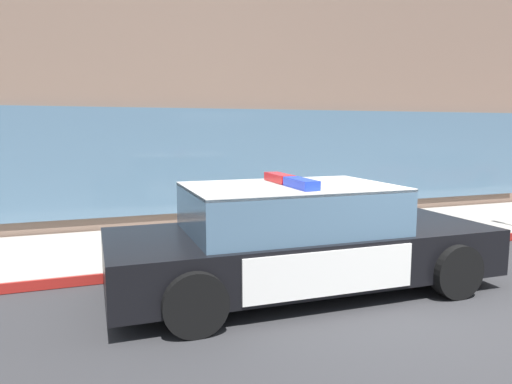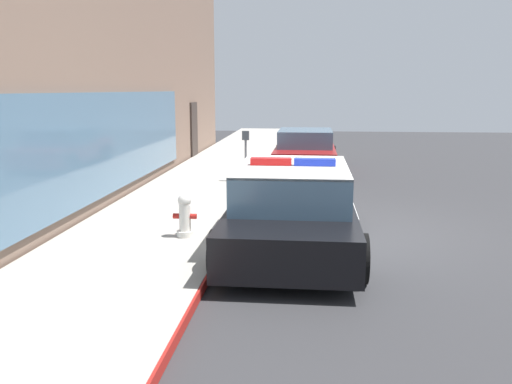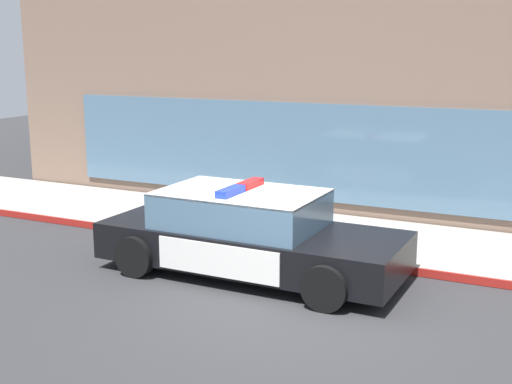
# 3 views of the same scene
# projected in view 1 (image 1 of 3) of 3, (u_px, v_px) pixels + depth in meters

# --- Properties ---
(ground) EXTENTS (48.00, 48.00, 0.00)m
(ground) POSITION_uv_depth(u_px,v_px,m) (432.00, 303.00, 5.65)
(ground) COLOR #303033
(sidewalk) EXTENTS (48.00, 2.83, 0.15)m
(sidewalk) POSITION_uv_depth(u_px,v_px,m) (304.00, 235.00, 8.92)
(sidewalk) COLOR #A39E93
(sidewalk) RESTS_ON ground
(curb_red_paint) EXTENTS (28.80, 0.04, 0.14)m
(curb_red_paint) POSITION_uv_depth(u_px,v_px,m) (343.00, 254.00, 7.59)
(curb_red_paint) COLOR maroon
(curb_red_paint) RESTS_ON ground
(storefront_building) EXTENTS (24.44, 10.98, 9.99)m
(storefront_building) POSITION_uv_depth(u_px,v_px,m) (281.00, 41.00, 15.52)
(storefront_building) COLOR #7A6051
(storefront_building) RESTS_ON ground
(police_cruiser) EXTENTS (4.98, 2.16, 1.49)m
(police_cruiser) POSITION_uv_depth(u_px,v_px,m) (299.00, 238.00, 6.07)
(police_cruiser) COLOR black
(police_cruiser) RESTS_ON ground
(fire_hydrant) EXTENTS (0.34, 0.39, 0.73)m
(fire_hydrant) POSITION_uv_depth(u_px,v_px,m) (250.00, 226.00, 7.73)
(fire_hydrant) COLOR silver
(fire_hydrant) RESTS_ON sidewalk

